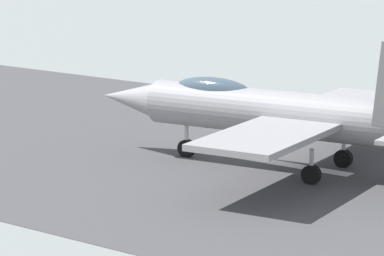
{
  "coord_description": "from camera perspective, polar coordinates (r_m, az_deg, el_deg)",
  "views": [
    {
      "loc": [
        -23.98,
        37.12,
        10.42
      ],
      "look_at": [
        0.59,
        4.87,
        2.2
      ],
      "focal_mm": 100.77,
      "sensor_mm": 36.0,
      "label": 1
    }
  ],
  "objects": [
    {
      "name": "fighter_jet",
      "position": [
        43.62,
        5.14,
        0.82
      ],
      "size": [
        17.03,
        14.6,
        5.6
      ],
      "color": "gray",
      "rests_on": "ground"
    },
    {
      "name": "runway_strip",
      "position": [
        45.39,
        4.35,
        -1.83
      ],
      "size": [
        240.0,
        26.0,
        0.02
      ],
      "color": "#444447",
      "rests_on": "ground"
    },
    {
      "name": "ground_plane",
      "position": [
        45.4,
        4.33,
        -1.84
      ],
      "size": [
        400.0,
        400.0,
        0.0
      ],
      "primitive_type": "plane",
      "color": "gray"
    }
  ]
}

